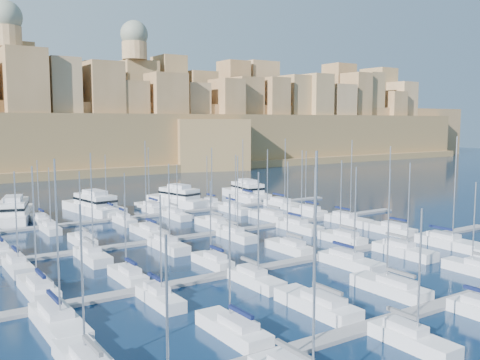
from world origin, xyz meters
TOP-DOWN VIEW (x-y plane):
  - ground at (0.00, 0.00)m, footprint 600.00×600.00m
  - pontoon_near at (0.00, -34.00)m, footprint 84.00×2.00m
  - pontoon_mid_near at (0.00, -12.00)m, footprint 84.00×2.00m
  - pontoon_mid_far at (0.00, 10.00)m, footprint 84.00×2.00m
  - pontoon_far at (0.00, 32.00)m, footprint 84.00×2.00m
  - sailboat_1 at (-23.28, -28.57)m, footprint 2.73×9.09m
  - sailboat_2 at (-12.58, -27.93)m, footprint 3.12×10.39m
  - sailboat_3 at (-1.86, -28.28)m, footprint 2.90×9.68m
  - sailboat_4 at (13.35, -29.00)m, footprint 2.47×8.22m
  - sailboat_8 at (-11.62, -38.99)m, footprint 2.46×8.19m
  - sailboat_12 at (-35.09, -6.43)m, footprint 2.81×9.37m
  - sailboat_13 at (-24.75, -7.20)m, footprint 2.34×7.80m
  - sailboat_14 at (-12.74, -7.25)m, footprint 2.31×7.71m
  - sailboat_15 at (0.82, -6.80)m, footprint 2.58×8.61m
  - sailboat_16 at (11.83, -6.73)m, footprint 2.63×8.77m
  - sailboat_17 at (23.71, -6.36)m, footprint 2.85×9.51m
  - sailboat_18 at (-35.99, -18.21)m, footprint 3.20×10.68m
  - sailboat_19 at (-25.04, -16.84)m, footprint 2.37×7.90m
  - sailboat_20 at (-12.76, -17.22)m, footprint 2.60×8.66m
  - sailboat_21 at (2.38, -17.85)m, footprint 2.98×9.94m
  - sailboat_22 at (13.19, -17.76)m, footprint 2.93×9.76m
  - sailboat_23 at (23.16, -18.18)m, footprint 3.18×10.61m
  - sailboat_25 at (-23.43, 14.93)m, footprint 2.42×8.08m
  - sailboat_26 at (-11.94, 15.64)m, footprint 2.85×9.52m
  - sailboat_27 at (1.05, 15.56)m, footprint 2.80×9.35m
  - sailboat_28 at (13.97, 15.83)m, footprint 2.97×9.90m
  - sailboat_29 at (23.75, 15.66)m, footprint 2.86×9.55m
  - sailboat_30 at (-35.04, 4.93)m, footprint 2.51×8.35m
  - sailboat_31 at (-25.30, 4.54)m, footprint 2.74×9.14m
  - sailboat_32 at (-13.64, 4.45)m, footprint 2.80×9.33m
  - sailboat_33 at (-1.12, 4.80)m, footprint 2.59×8.63m
  - sailboat_34 at (11.94, 4.23)m, footprint 2.94×9.79m
  - sailboat_35 at (23.86, 4.10)m, footprint 3.01×10.05m
  - sailboat_37 at (-24.66, 37.02)m, footprint 2.47×8.25m
  - sailboat_38 at (-11.28, 37.26)m, footprint 2.62×8.74m
  - sailboat_39 at (-1.40, 38.05)m, footprint 3.11×10.36m
  - sailboat_40 at (12.59, 37.20)m, footprint 2.59×8.62m
  - sailboat_41 at (23.05, 37.95)m, footprint 3.04×10.15m
  - sailboat_43 at (-25.19, 27.46)m, footprint 2.18×7.27m
  - sailboat_44 at (-11.52, 27.44)m, footprint 2.20×7.32m
  - sailboat_45 at (-0.79, 27.02)m, footprint 2.45×8.16m
  - sailboat_46 at (12.73, 26.60)m, footprint 2.71×9.04m
  - sailboat_47 at (25.33, 25.81)m, footprint 3.19×10.64m
  - motor_yacht_a at (-28.21, 42.57)m, footprint 10.78×19.67m
  - motor_yacht_b at (-12.33, 42.44)m, footprint 8.26×19.23m
  - motor_yacht_c at (7.07, 41.68)m, footprint 8.83×17.73m
  - motor_yacht_d at (26.31, 41.74)m, footprint 7.08×17.63m
  - fortified_city at (-0.19, 155.26)m, footprint 460.00×108.95m

SIDE VIEW (x-z plane):
  - ground at x=0.00m, z-range 0.00..0.00m
  - pontoon_near at x=0.00m, z-range 0.00..0.40m
  - pontoon_mid_near at x=0.00m, z-range 0.00..0.40m
  - pontoon_mid_far at x=0.00m, z-range 0.00..0.40m
  - pontoon_far at x=0.00m, z-range 0.00..0.40m
  - sailboat_44 at x=-11.52m, z-range -4.35..5.74m
  - sailboat_13 at x=-24.75m, z-range -4.77..6.18m
  - sailboat_45 at x=-0.79m, z-range -4.85..6.27m
  - sailboat_43 at x=-25.19m, z-range -5.17..6.60m
  - sailboat_14 at x=-12.74m, z-range -5.21..6.64m
  - sailboat_25 at x=-23.43m, z-range -5.25..6.68m
  - sailboat_19 at x=-25.04m, z-range -5.38..6.81m
  - sailboat_4 at x=13.35m, z-range -5.33..6.77m
  - sailboat_40 at x=12.59m, z-range -5.18..6.62m
  - sailboat_37 at x=-24.66m, z-range -5.47..6.92m
  - sailboat_8 at x=-11.62m, z-range -5.56..7.01m
  - sailboat_38 at x=-11.28m, z-range -5.71..7.17m
  - sailboat_46 at x=12.73m, z-range -5.61..7.08m
  - sailboat_30 at x=-35.04m, z-range -5.96..7.43m
  - sailboat_16 at x=11.83m, z-range -6.03..7.50m
  - sailboat_1 at x=-23.28m, z-range -5.94..7.42m
  - sailboat_15 at x=0.82m, z-range -6.16..7.64m
  - sailboat_20 at x=-12.76m, z-range -6.22..7.70m
  - sailboat_32 at x=-13.64m, z-range -5.99..7.47m
  - sailboat_33 at x=-1.12m, z-range -6.31..7.79m
  - sailboat_29 at x=23.75m, z-range -6.05..7.54m
  - sailboat_22 at x=13.19m, z-range -6.19..7.69m
  - sailboat_21 at x=2.38m, z-range -6.16..7.66m
  - sailboat_3 at x=-1.86m, z-range -6.48..7.99m
  - sailboat_28 at x=13.97m, z-range -6.35..7.85m
  - sailboat_12 at x=-35.09m, z-range -6.66..8.17m
  - sailboat_27 at x=1.05m, z-range -6.69..8.20m
  - sailboat_34 at x=11.94m, z-range -6.58..8.09m
  - sailboat_31 at x=-25.30m, z-range -6.97..8.48m
  - sailboat_39 at x=-1.40m, z-range -6.29..7.80m
  - sailboat_17 at x=23.71m, z-range -6.96..8.48m
  - sailboat_41 at x=23.05m, z-range -6.93..8.45m
  - sailboat_2 at x=-12.58m, z-range -6.81..8.34m
  - sailboat_26 at x=-11.94m, z-range -7.44..8.98m
  - sailboat_35 at x=23.86m, z-range -7.34..8.88m
  - sailboat_47 at x=25.33m, z-range -7.15..8.70m
  - sailboat_18 at x=-35.99m, z-range -7.44..8.99m
  - sailboat_23 at x=23.16m, z-range -7.93..9.50m
  - motor_yacht_d at x=26.31m, z-range -0.90..4.35m
  - motor_yacht_b at x=-12.33m, z-range -0.90..4.35m
  - motor_yacht_c at x=7.07m, z-range -0.90..4.35m
  - motor_yacht_a at x=-28.21m, z-range -0.90..4.35m
  - fortified_city at x=-0.19m, z-range -15.02..44.50m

